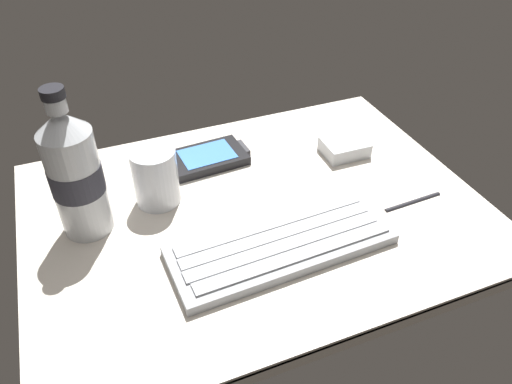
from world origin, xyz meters
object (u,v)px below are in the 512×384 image
Objects in this scene: water_bottle at (75,174)px; stylus_pen at (413,201)px; handheld_device at (208,158)px; keyboard at (283,243)px; charger_block at (344,147)px; juice_cup at (156,179)px.

water_bottle reaches higher than stylus_pen.
water_bottle is at bearing -155.69° from handheld_device.
keyboard is at bearing -30.60° from water_bottle.
charger_block is at bearing 3.83° from water_bottle.
handheld_device is 32.23cm from stylus_pen.
handheld_device is at bearing 97.91° from keyboard.
charger_block is at bearing 41.67° from keyboard.
charger_block is at bearing -16.07° from handheld_device.
charger_block is 0.74× the size of stylus_pen.
water_bottle is 2.97× the size of charger_block.
keyboard is at bearing -138.33° from charger_block.
juice_cup is at bearing -144.97° from handheld_device.
keyboard is 1.42× the size of water_bottle.
charger_block is at bearing 1.10° from juice_cup.
juice_cup is (-12.80, 15.71, 3.10)cm from keyboard.
keyboard reaches higher than handheld_device.
water_bottle reaches higher than charger_block.
juice_cup reaches higher than keyboard.
keyboard is 22.71cm from handheld_device.
stylus_pen is at bearing -15.31° from water_bottle.
stylus_pen is (24.42, -21.04, -0.38)cm from handheld_device.
stylus_pen is at bearing -78.72° from charger_block.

